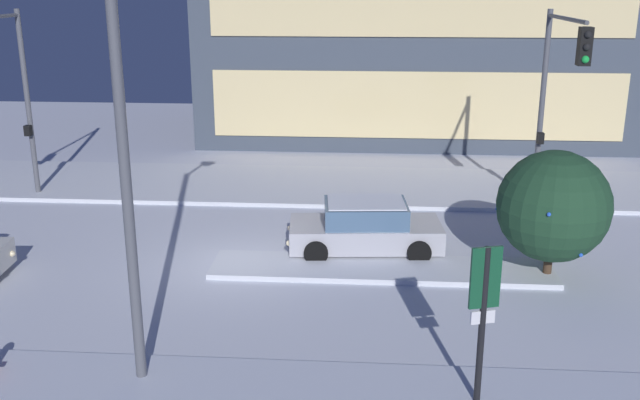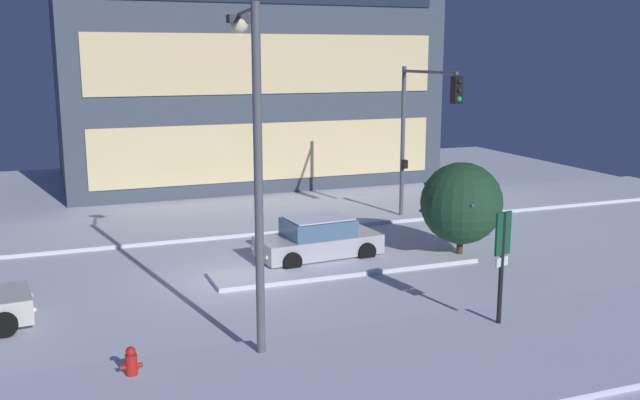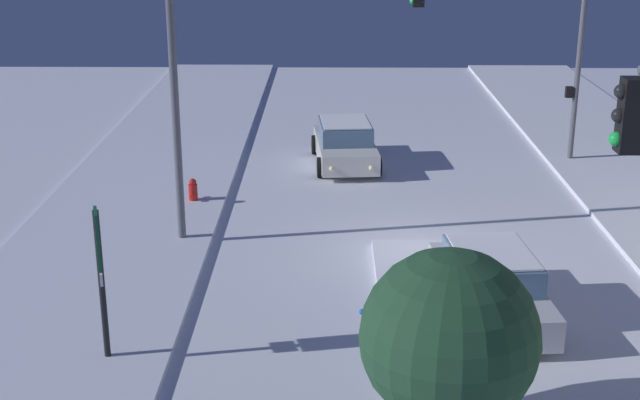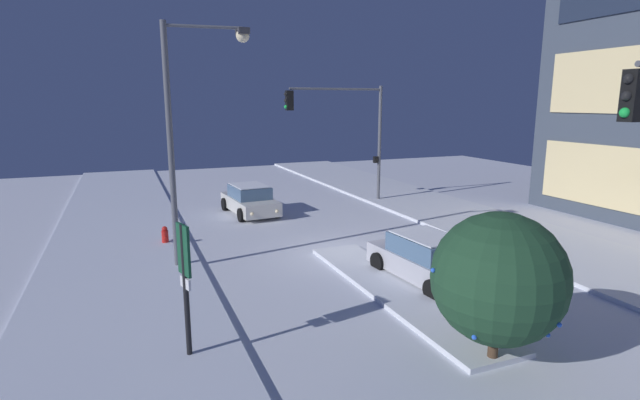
% 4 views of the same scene
% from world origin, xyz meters
% --- Properties ---
extents(ground, '(52.00, 52.00, 0.00)m').
position_xyz_m(ground, '(0.00, 0.00, 0.00)').
color(ground, silver).
extents(curb_strip_near, '(52.00, 5.20, 0.14)m').
position_xyz_m(curb_strip_near, '(0.00, -7.78, 0.07)').
color(curb_strip_near, silver).
rests_on(curb_strip_near, ground).
extents(median_strip, '(9.00, 1.80, 0.14)m').
position_xyz_m(median_strip, '(3.91, -0.15, 0.07)').
color(median_strip, silver).
rests_on(median_strip, ground).
extents(car_near, '(4.42, 2.32, 1.49)m').
position_xyz_m(car_near, '(-7.84, -1.64, 0.71)').
color(car_near, silver).
rests_on(car_near, ground).
extents(car_far, '(4.43, 2.32, 1.49)m').
position_xyz_m(car_far, '(3.45, 1.25, 0.71)').
color(car_far, '#B7B7C1').
rests_on(car_far, ground).
extents(traffic_light_corner_far_left, '(0.32, 5.68, 6.46)m').
position_xyz_m(traffic_light_corner_far_left, '(-8.25, 3.84, 4.49)').
color(traffic_light_corner_far_left, '#565960').
rests_on(traffic_light_corner_far_left, ground).
extents(street_lamp_arched, '(0.66, 2.75, 8.07)m').
position_xyz_m(street_lamp_arched, '(-0.64, -5.24, 5.22)').
color(street_lamp_arched, '#565960').
rests_on(street_lamp_arched, ground).
extents(fire_hydrant, '(0.48, 0.26, 0.79)m').
position_xyz_m(fire_hydrant, '(-3.69, -6.11, 0.38)').
color(fire_hydrant, red).
rests_on(fire_hydrant, ground).
extents(parking_info_sign, '(0.54, 0.21, 3.08)m').
position_xyz_m(parking_info_sign, '(5.55, -6.37, 1.98)').
color(parking_info_sign, black).
rests_on(parking_info_sign, ground).
extents(decorated_tree_median, '(2.83, 2.83, 3.36)m').
position_xyz_m(decorated_tree_median, '(8.16, -0.27, 1.94)').
color(decorated_tree_median, '#473323').
rests_on(decorated_tree_median, ground).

